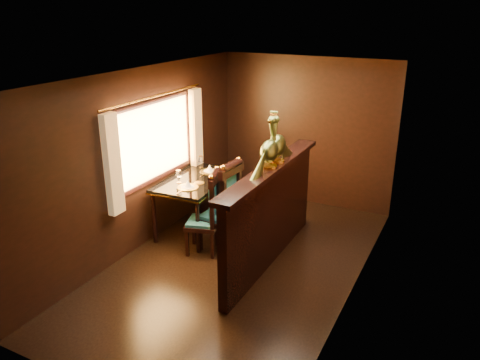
{
  "coord_description": "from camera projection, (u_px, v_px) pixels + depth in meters",
  "views": [
    {
      "loc": [
        2.5,
        -4.83,
        3.26
      ],
      "look_at": [
        -0.1,
        0.25,
        1.12
      ],
      "focal_mm": 35.0,
      "sensor_mm": 36.0,
      "label": 1
    }
  ],
  "objects": [
    {
      "name": "peacock_left",
      "position": [
        270.0,
        141.0,
        5.68
      ],
      "size": [
        0.22,
        0.58,
        0.69
      ],
      "primitive_type": null,
      "color": "#164331",
      "rests_on": "partition"
    },
    {
      "name": "chair_left",
      "position": [
        226.0,
        204.0,
        6.39
      ],
      "size": [
        0.51,
        0.54,
        1.34
      ],
      "rotation": [
        0.0,
        0.0,
        -0.06
      ],
      "color": "black",
      "rests_on": "ground"
    },
    {
      "name": "room_shell",
      "position": [
        232.0,
        151.0,
        5.73
      ],
      "size": [
        3.04,
        5.04,
        2.52
      ],
      "color": "black",
      "rests_on": "ground"
    },
    {
      "name": "partition",
      "position": [
        270.0,
        213.0,
        6.1
      ],
      "size": [
        0.26,
        2.7,
        1.36
      ],
      "color": "black",
      "rests_on": "ground"
    },
    {
      "name": "peacock_right",
      "position": [
        277.0,
        136.0,
        5.88
      ],
      "size": [
        0.22,
        0.59,
        0.71
      ],
      "primitive_type": null,
      "color": "#164331",
      "rests_on": "partition"
    },
    {
      "name": "ground",
      "position": [
        238.0,
        265.0,
        6.24
      ],
      "size": [
        5.0,
        5.0,
        0.0
      ],
      "primitive_type": "plane",
      "color": "black",
      "rests_on": "ground"
    },
    {
      "name": "dining_table",
      "position": [
        196.0,
        183.0,
        6.99
      ],
      "size": [
        0.93,
        1.45,
        1.03
      ],
      "rotation": [
        0.0,
        0.0,
        0.06
      ],
      "color": "black",
      "rests_on": "ground"
    },
    {
      "name": "chair_right",
      "position": [
        210.0,
        210.0,
        6.37
      ],
      "size": [
        0.55,
        0.57,
        1.22
      ],
      "rotation": [
        0.0,
        0.0,
        0.3
      ],
      "color": "black",
      "rests_on": "ground"
    }
  ]
}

